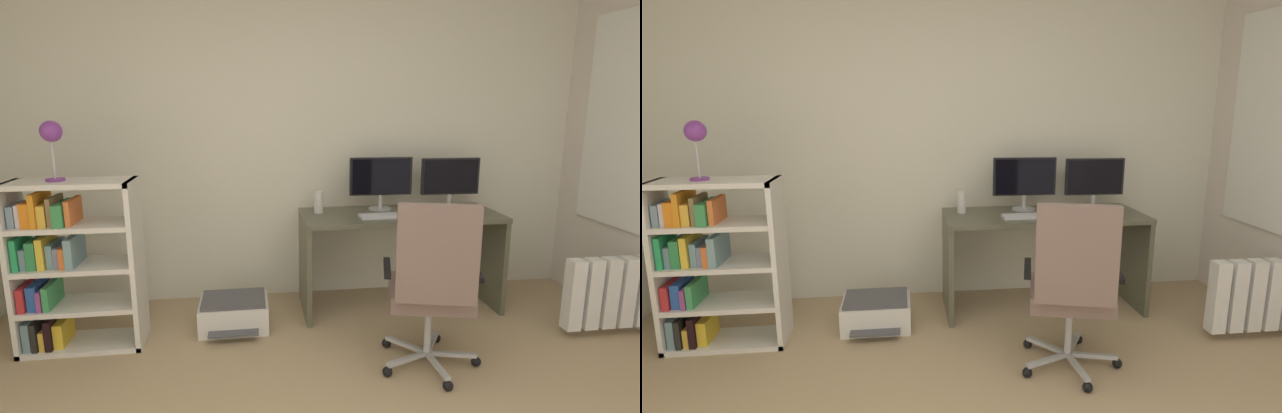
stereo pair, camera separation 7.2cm
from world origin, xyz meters
TOP-DOWN VIEW (x-y plane):
  - wall_back at (0.00, 2.48)m, footprint 4.59×0.10m
  - desk at (0.72, 2.02)m, footprint 1.50×0.60m
  - monitor_main at (0.59, 2.17)m, footprint 0.49×0.18m
  - monitor_secondary at (1.16, 2.17)m, footprint 0.47×0.18m
  - keyboard at (0.54, 1.91)m, footprint 0.34×0.14m
  - computer_mouse at (0.77, 1.94)m, footprint 0.07×0.11m
  - desktop_speaker at (0.10, 2.12)m, footprint 0.07×0.07m
  - office_chair at (0.61, 1.06)m, footprint 0.63×0.62m
  - bookshelf at (-1.60, 1.70)m, footprint 0.76×0.33m
  - desk_lamp at (-1.60, 1.70)m, footprint 0.13×0.13m
  - printer at (-0.55, 1.84)m, footprint 0.48×0.46m
  - radiator at (2.19, 1.35)m, footprint 1.01×0.10m

SIDE VIEW (x-z plane):
  - printer at x=-0.55m, z-range 0.00..0.22m
  - radiator at x=2.19m, z-range 0.06..0.55m
  - desk at x=0.72m, z-range 0.18..0.94m
  - bookshelf at x=-1.60m, z-range 0.01..1.12m
  - office_chair at x=0.61m, z-range 0.04..1.10m
  - keyboard at x=0.54m, z-range 0.76..0.78m
  - computer_mouse at x=0.77m, z-range 0.76..0.79m
  - desktop_speaker at x=0.10m, z-range 0.76..0.93m
  - monitor_secondary at x=1.16m, z-range 0.79..1.19m
  - monitor_main at x=0.59m, z-range 0.80..1.21m
  - wall_back at x=0.00m, z-range 0.00..2.77m
  - desk_lamp at x=-1.60m, z-range 1.20..1.57m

